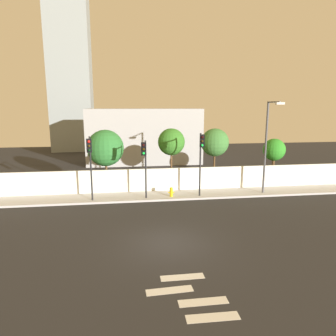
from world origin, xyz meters
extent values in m
plane|color=#272727|center=(0.00, 0.00, 0.00)|extent=(80.00, 80.00, 0.00)
cube|color=#B5B5B5|center=(0.00, 8.20, 0.07)|extent=(36.00, 2.40, 0.15)
cube|color=white|center=(0.00, 9.49, 1.05)|extent=(36.00, 0.18, 1.80)
cube|color=silver|center=(0.68, -5.80, 0.00)|extent=(1.81, 0.48, 0.01)
cube|color=silver|center=(0.57, -4.95, 0.00)|extent=(1.80, 0.45, 0.01)
cube|color=silver|center=(-0.52, -4.10, 0.00)|extent=(1.82, 0.52, 0.01)
cube|color=silver|center=(0.14, -3.25, 0.00)|extent=(1.80, 0.44, 0.01)
cylinder|color=black|center=(3.48, 7.55, 2.53)|extent=(0.12, 0.12, 4.75)
cylinder|color=black|center=(3.39, 7.00, 4.80)|extent=(0.25, 1.11, 0.08)
cube|color=black|center=(3.31, 6.45, 4.45)|extent=(0.37, 0.25, 0.90)
sphere|color=black|center=(3.29, 6.33, 4.72)|extent=(0.18, 0.18, 0.18)
sphere|color=#33260A|center=(3.29, 6.33, 4.44)|extent=(0.18, 0.18, 0.18)
sphere|color=#19F24C|center=(3.29, 6.33, 4.16)|extent=(0.18, 0.18, 0.18)
cylinder|color=black|center=(-0.58, 7.55, 2.28)|extent=(0.12, 0.12, 4.27)
cylinder|color=black|center=(-0.68, 7.01, 4.32)|extent=(0.27, 1.09, 0.08)
cube|color=black|center=(-0.77, 6.48, 3.97)|extent=(0.37, 0.26, 0.90)
sphere|color=black|center=(-0.79, 6.36, 4.24)|extent=(0.18, 0.18, 0.18)
sphere|color=#33260A|center=(-0.79, 6.36, 3.96)|extent=(0.18, 0.18, 0.18)
sphere|color=#19F24C|center=(-0.79, 6.36, 3.68)|extent=(0.18, 0.18, 0.18)
cylinder|color=black|center=(-4.47, 7.55, 2.46)|extent=(0.12, 0.12, 4.62)
cylinder|color=black|center=(-4.41, 6.77, 4.67)|extent=(0.20, 1.56, 0.08)
cube|color=black|center=(-4.35, 6.00, 4.32)|extent=(0.35, 0.23, 0.90)
sphere|color=red|center=(-4.34, 5.88, 4.59)|extent=(0.18, 0.18, 0.18)
sphere|color=#33260A|center=(-4.34, 5.88, 4.31)|extent=(0.18, 0.18, 0.18)
sphere|color=black|center=(-4.34, 5.88, 4.03)|extent=(0.18, 0.18, 0.18)
cylinder|color=#4C4C51|center=(8.64, 7.75, 3.66)|extent=(0.16, 0.16, 7.02)
cylinder|color=#4C4C51|center=(8.67, 6.90, 7.12)|extent=(0.15, 1.69, 0.10)
cube|color=beige|center=(8.69, 6.06, 7.02)|extent=(0.61, 0.26, 0.16)
cylinder|color=gold|center=(1.32, 7.65, 0.43)|extent=(0.24, 0.24, 0.56)
sphere|color=gold|center=(1.32, 7.65, 0.75)|extent=(0.26, 0.26, 0.26)
cylinder|color=gold|center=(1.15, 7.65, 0.46)|extent=(0.10, 0.09, 0.09)
cylinder|color=gold|center=(1.49, 7.65, 0.46)|extent=(0.10, 0.09, 0.09)
cylinder|color=brown|center=(-3.60, 10.71, 1.35)|extent=(0.18, 0.18, 2.70)
sphere|color=#2B7030|center=(-3.60, 10.71, 3.51)|extent=(2.94, 2.94, 2.94)
cylinder|color=brown|center=(1.78, 10.71, 1.65)|extent=(0.15, 0.15, 3.31)
sphere|color=#347423|center=(1.78, 10.71, 3.92)|extent=(2.24, 2.24, 2.24)
cylinder|color=brown|center=(5.50, 10.71, 1.58)|extent=(0.15, 0.15, 3.17)
sphere|color=#3C7735|center=(5.50, 10.71, 3.82)|extent=(2.36, 2.36, 2.36)
cylinder|color=brown|center=(10.87, 10.71, 1.28)|extent=(0.23, 0.23, 2.56)
sphere|color=#2C8924|center=(10.87, 10.71, 3.09)|extent=(1.93, 1.93, 1.93)
cube|color=#A9A9A9|center=(0.31, 23.49, 3.25)|extent=(13.49, 6.00, 6.50)
cube|color=gray|center=(-9.86, 35.49, 12.86)|extent=(6.07, 5.00, 25.72)
camera|label=1|loc=(-2.05, -14.58, 6.88)|focal=33.19mm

